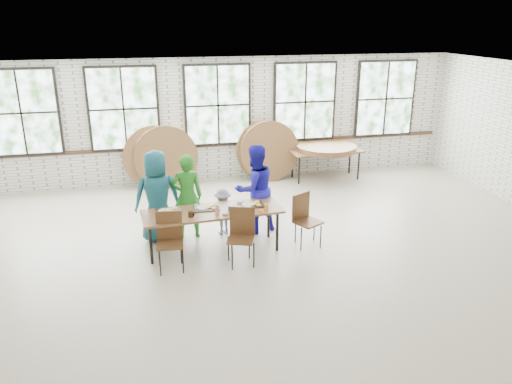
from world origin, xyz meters
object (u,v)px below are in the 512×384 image
chair_near_right (242,231)px  chair_near_left (170,236)px  storage_table (326,152)px  dining_table (213,213)px

chair_near_right → chair_near_left: bearing=-164.4°
chair_near_left → storage_table: chair_near_left is taller
chair_near_right → storage_table: (2.97, 3.97, 0.13)m
chair_near_left → storage_table: 5.68m
chair_near_left → chair_near_right: bearing=1.0°
dining_table → chair_near_right: size_ratio=2.58×
chair_near_left → chair_near_right: size_ratio=1.00×
dining_table → chair_near_right: 0.70m
dining_table → chair_near_left: 0.92m
chair_near_left → dining_table: bearing=36.9°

